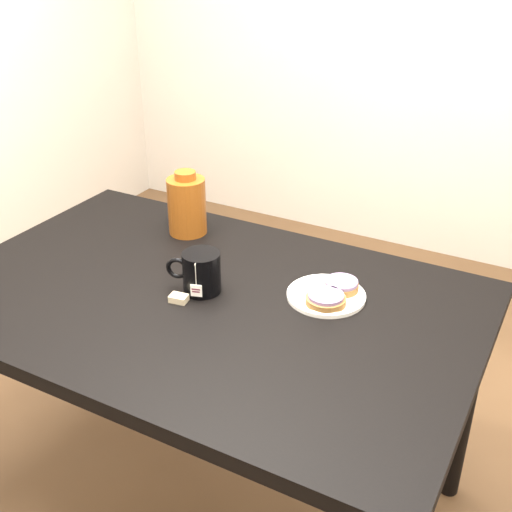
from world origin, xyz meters
name	(u,v)px	position (x,y,z in m)	size (l,w,h in m)	color
ground_plane	(213,498)	(0.00, 0.00, 0.00)	(4.00, 4.00, 0.00)	brown
table	(206,322)	(0.00, 0.00, 0.67)	(1.40, 0.90, 0.75)	black
plate	(326,295)	(0.28, 0.14, 0.76)	(0.20, 0.20, 0.02)	white
bagel_back	(341,285)	(0.31, 0.18, 0.77)	(0.11, 0.11, 0.03)	brown
bagel_front	(326,299)	(0.30, 0.10, 0.77)	(0.14, 0.14, 0.03)	brown
mug	(201,272)	(-0.02, 0.02, 0.81)	(0.16, 0.12, 0.11)	black
teabag_pouch	(179,298)	(-0.04, -0.06, 0.76)	(0.04, 0.03, 0.02)	#C6B793
bagel_package	(187,205)	(-0.25, 0.29, 0.84)	(0.15, 0.15, 0.20)	#5C290C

